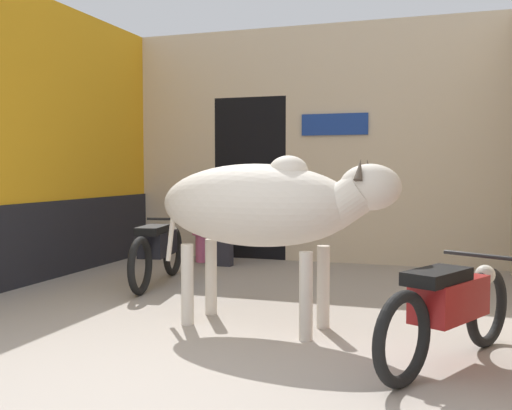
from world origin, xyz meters
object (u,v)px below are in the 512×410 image
(cow, at_px, (264,206))
(motorcycle_far, at_px, (158,249))
(motorcycle_near, at_px, (449,306))
(shopkeeper_seated, at_px, (225,219))
(plastic_stool, at_px, (203,246))

(cow, distance_m, motorcycle_far, 2.37)
(motorcycle_near, relative_size, shopkeeper_seated, 1.33)
(cow, bearing_deg, motorcycle_far, 140.76)
(motorcycle_far, distance_m, plastic_stool, 1.78)
(cow, relative_size, plastic_stool, 5.06)
(shopkeeper_seated, bearing_deg, motorcycle_near, -49.70)
(motorcycle_near, bearing_deg, motorcycle_far, 148.81)
(cow, distance_m, shopkeeper_seated, 3.46)
(plastic_stool, bearing_deg, motorcycle_near, -47.26)
(motorcycle_near, distance_m, plastic_stool, 5.11)
(shopkeeper_seated, height_order, plastic_stool, shopkeeper_seated)
(plastic_stool, bearing_deg, shopkeeper_seated, -18.21)
(cow, distance_m, plastic_stool, 3.83)
(motorcycle_far, height_order, plastic_stool, motorcycle_far)
(cow, xyz_separation_m, shopkeeper_seated, (-1.55, 3.07, -0.39))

